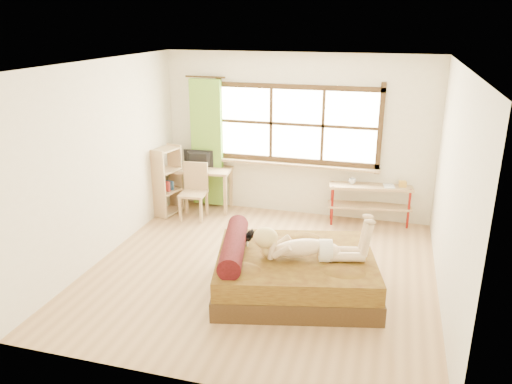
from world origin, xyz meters
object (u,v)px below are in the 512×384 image
(chair, at_px, (194,188))
(bookshelf, at_px, (167,181))
(bed, at_px, (291,271))
(desk, at_px, (197,174))
(woman, at_px, (308,236))
(kitten, at_px, (242,236))
(pipe_shelf, at_px, (371,196))

(chair, height_order, bookshelf, bookshelf)
(bed, relative_size, bookshelf, 1.90)
(desk, bearing_deg, bookshelf, -142.68)
(woman, bearing_deg, bed, 155.74)
(kitten, xyz_separation_m, bookshelf, (-1.89, 1.84, -0.00))
(chair, distance_m, pipe_shelf, 2.91)
(kitten, relative_size, desk, 0.23)
(woman, height_order, chair, woman)
(desk, relative_size, pipe_shelf, 0.91)
(bed, distance_m, kitten, 0.76)
(kitten, distance_m, bookshelf, 2.64)
(chair, bearing_deg, pipe_shelf, 4.18)
(chair, relative_size, pipe_shelf, 0.69)
(woman, height_order, pipe_shelf, woman)
(pipe_shelf, height_order, bookshelf, bookshelf)
(bed, bearing_deg, kitten, 157.68)
(pipe_shelf, xyz_separation_m, bookshelf, (-3.36, -0.49, 0.11))
(desk, bearing_deg, pipe_shelf, -3.09)
(kitten, bearing_deg, woman, -22.76)
(desk, bearing_deg, chair, -81.33)
(woman, distance_m, desk, 3.34)
(chair, bearing_deg, bookshelf, 175.24)
(bookshelf, bearing_deg, desk, 55.20)
(bed, xyz_separation_m, pipe_shelf, (0.80, 2.44, 0.22))
(woman, height_order, bookshelf, bookshelf)
(bed, relative_size, woman, 1.65)
(woman, xyz_separation_m, chair, (-2.27, 2.00, -0.25))
(bed, xyz_separation_m, woman, (0.20, -0.04, 0.51))
(woman, bearing_deg, desk, 122.05)
(kitten, height_order, chair, chair)
(bed, bearing_deg, woman, -24.26)
(woman, xyz_separation_m, pipe_shelf, (0.60, 2.48, -0.29))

